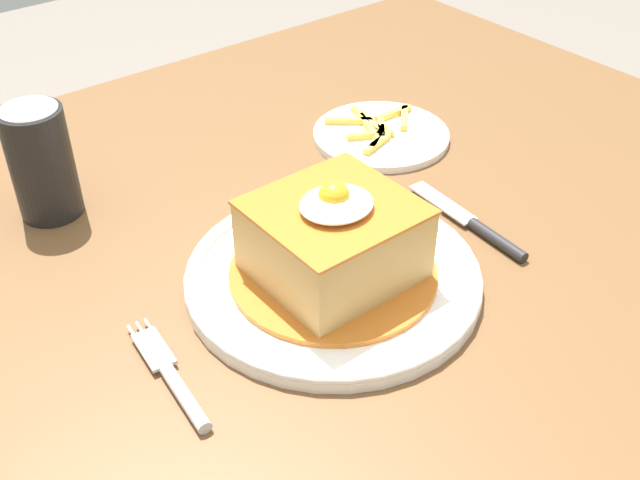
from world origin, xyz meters
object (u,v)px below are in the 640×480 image
(soda_can, at_px, (41,162))
(side_plate_fries, at_px, (380,134))
(main_plate, at_px, (333,276))
(knife, at_px, (481,229))
(fork, at_px, (174,381))

(soda_can, bearing_deg, side_plate_fries, -14.66)
(soda_can, distance_m, side_plate_fries, 0.40)
(main_plate, distance_m, knife, 0.17)
(soda_can, relative_size, side_plate_fries, 0.73)
(main_plate, height_order, fork, main_plate)
(fork, relative_size, knife, 0.86)
(knife, relative_size, soda_can, 1.34)
(main_plate, bearing_deg, knife, -11.02)
(main_plate, distance_m, side_plate_fries, 0.29)
(main_plate, xyz_separation_m, side_plate_fries, (0.23, 0.18, -0.00))
(fork, height_order, side_plate_fries, side_plate_fries)
(main_plate, bearing_deg, fork, -173.43)
(knife, bearing_deg, soda_can, 136.42)
(main_plate, xyz_separation_m, soda_can, (-0.16, 0.28, 0.05))
(main_plate, height_order, soda_can, soda_can)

